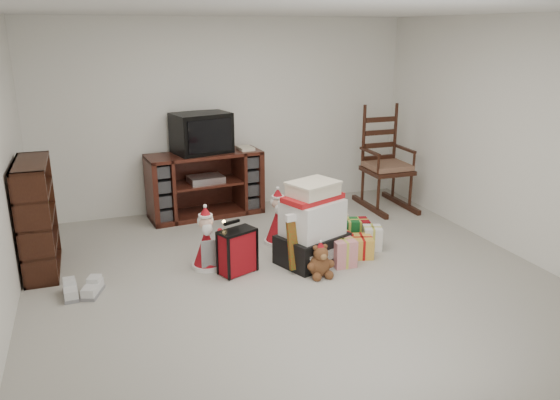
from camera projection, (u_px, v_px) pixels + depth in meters
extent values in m
cube|color=#B8B2A8|center=(294.00, 280.00, 5.34)|extent=(5.00, 5.00, 0.01)
cube|color=silver|center=(296.00, 10.00, 4.59)|extent=(5.00, 5.00, 0.01)
cube|color=white|center=(227.00, 116.00, 7.21)|extent=(5.00, 0.01, 2.50)
cube|color=white|center=(475.00, 260.00, 2.72)|extent=(5.00, 0.01, 2.50)
cube|color=white|center=(515.00, 137.00, 5.77)|extent=(0.01, 5.00, 2.50)
cube|color=#431B13|center=(205.00, 184.00, 7.08)|extent=(1.51, 0.66, 0.84)
cube|color=#B9B9BC|center=(206.00, 179.00, 7.03)|extent=(0.47, 0.35, 0.08)
cube|color=#32190D|center=(37.00, 217.00, 5.41)|extent=(0.31, 0.92, 1.13)
cube|color=#32190D|center=(387.00, 171.00, 7.36)|extent=(0.58, 0.55, 0.06)
cube|color=#8D644D|center=(387.00, 166.00, 7.34)|extent=(0.53, 0.51, 0.07)
cube|color=#32190D|center=(380.00, 132.00, 7.45)|extent=(0.49, 0.07, 0.88)
cube|color=#32190D|center=(385.00, 205.00, 7.51)|extent=(0.58, 0.95, 0.07)
cube|color=black|center=(312.00, 248.00, 5.72)|extent=(0.81, 0.71, 0.31)
cube|color=white|center=(313.00, 217.00, 5.61)|extent=(0.69, 0.62, 0.37)
cube|color=#B51418|center=(313.00, 198.00, 5.55)|extent=(0.69, 0.53, 0.05)
cube|color=beige|center=(313.00, 189.00, 5.52)|extent=(0.56, 0.50, 0.12)
cube|color=maroon|center=(237.00, 252.00, 5.42)|extent=(0.40, 0.30, 0.46)
cube|color=black|center=(235.00, 221.00, 5.41)|extent=(0.18, 0.10, 0.03)
ellipsoid|color=brown|center=(319.00, 265.00, 5.40)|extent=(0.22, 0.19, 0.23)
sphere|color=brown|center=(321.00, 254.00, 5.33)|extent=(0.15, 0.15, 0.15)
cone|color=maroon|center=(278.00, 225.00, 6.19)|extent=(0.30, 0.30, 0.43)
sphere|color=beige|center=(278.00, 203.00, 6.11)|extent=(0.15, 0.15, 0.15)
cone|color=maroon|center=(278.00, 193.00, 6.08)|extent=(0.13, 0.13, 0.11)
cylinder|color=silver|center=(295.00, 208.00, 6.07)|extent=(0.02, 0.02, 0.13)
cone|color=maroon|center=(207.00, 247.00, 5.56)|extent=(0.31, 0.31, 0.44)
sphere|color=beige|center=(206.00, 222.00, 5.48)|extent=(0.15, 0.15, 0.15)
cone|color=maroon|center=(205.00, 211.00, 5.44)|extent=(0.13, 0.13, 0.11)
cylinder|color=silver|center=(224.00, 228.00, 5.43)|extent=(0.02, 0.02, 0.13)
cube|color=silver|center=(70.00, 292.00, 4.98)|extent=(0.15, 0.31, 0.11)
cube|color=silver|center=(93.00, 289.00, 5.04)|extent=(0.23, 0.33, 0.11)
cube|color=#B51418|center=(340.00, 243.00, 5.93)|extent=(0.23, 0.23, 0.23)
cube|color=#165A23|center=(346.00, 234.00, 6.19)|extent=(0.23, 0.23, 0.23)
cube|color=yellow|center=(364.00, 245.00, 5.88)|extent=(0.23, 0.23, 0.23)
cube|color=silver|center=(349.00, 255.00, 5.64)|extent=(0.23, 0.23, 0.23)
cube|color=white|center=(371.00, 237.00, 6.10)|extent=(0.23, 0.23, 0.23)
cube|color=maroon|center=(353.00, 227.00, 6.41)|extent=(0.23, 0.23, 0.23)
cube|color=beige|center=(334.00, 228.00, 6.38)|extent=(0.23, 0.23, 0.23)
cube|color=black|center=(201.00, 133.00, 6.91)|extent=(0.78, 0.63, 0.51)
cube|color=black|center=(205.00, 136.00, 6.68)|extent=(0.57, 0.16, 0.40)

